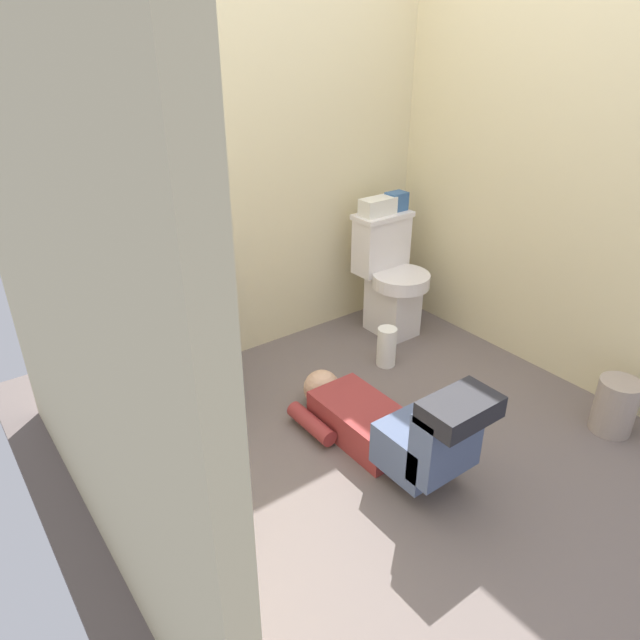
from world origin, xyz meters
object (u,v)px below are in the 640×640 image
Objects in this scene: toiletry_bag at (396,201)px; soap_dispenser at (77,256)px; person_plumber at (389,425)px; faucet at (120,249)px; bottle_green at (113,244)px; vanity_cabinet at (147,349)px; bottle_amber at (98,251)px; bottle_clear at (146,245)px; paper_towel_roll at (387,347)px; toilet at (390,277)px; trash_can at (615,406)px; tissue_box at (378,206)px; bottle_blue at (131,252)px.

soap_dispenser reaches higher than toiletry_bag.
person_plumber is 6.42× the size of soap_dispenser.
faucet is 0.56× the size of bottle_green.
vanity_cabinet is 0.49m from bottle_amber.
paper_towel_roll is at bearing -17.07° from bottle_clear.
bottle_green reaches higher than toiletry_bag.
toilet is 1.75m from bottle_amber.
bottle_amber is at bearing 128.86° from person_plumber.
trash_can is 1.20m from paper_towel_roll.
person_plumber is at bearing -128.04° from tissue_box.
bottle_amber reaches higher than faucet.
bottle_blue is at bearing 164.18° from paper_towel_roll.
soap_dispenser is at bearing 177.25° from toilet.
soap_dispenser is at bearing 171.68° from bottle_clear.
bottle_clear is 2.33m from trash_can.
vanity_cabinet reaches higher than trash_can.
toilet is 0.50m from paper_towel_roll.
bottle_green is at bearing 177.30° from toilet.
bottle_blue is (0.03, -0.07, 0.00)m from faucet.
paper_towel_roll is at bearing -17.78° from bottle_amber.
soap_dispenser is at bearing 176.73° from bottle_green.
soap_dispenser is (-1.77, 0.09, 0.52)m from toilet.
paper_towel_roll is at bearing 48.25° from person_plumber.
faucet is 0.81× the size of toiletry_bag.
soap_dispenser reaches higher than trash_can.
vanity_cabinet is 0.46m from bottle_blue.
vanity_cabinet is 0.52m from soap_dispenser.
person_plumber is (-0.83, -0.92, -0.19)m from toilet.
vanity_cabinet is at bearing -88.69° from faucet.
toilet is at bearing -139.23° from toiletry_bag.
bottle_blue is at bearing -12.91° from soap_dispenser.
trash_can is at bearing -83.09° from toilet.
bottle_clear is (0.09, 0.08, 0.47)m from vanity_cabinet.
bottle_amber is at bearing 178.96° from tissue_box.
bottle_amber is at bearing 140.12° from trash_can.
toiletry_bag is (1.68, 0.13, 0.39)m from vanity_cabinet.
vanity_cabinet is at bearing -175.52° from toiletry_bag.
person_plumber is 1.36m from bottle_clear.
bottle_green reaches higher than faucet.
paper_towel_roll is at bearing -18.37° from faucet.
vanity_cabinet is 1.73m from toiletry_bag.
person_plumber reaches higher than paper_towel_roll.
trash_can is 1.18× the size of paper_towel_roll.
toiletry_bag is 1.88m from soap_dispenser.
bottle_green reaches higher than paper_towel_roll.
vanity_cabinet is 1.58m from tissue_box.
tissue_box is at bearing 4.91° from vanity_cabinet.
bottle_blue is at bearing 126.99° from person_plumber.
person_plumber is 8.59× the size of toiletry_bag.
bottle_blue is at bearing -177.91° from tissue_box.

